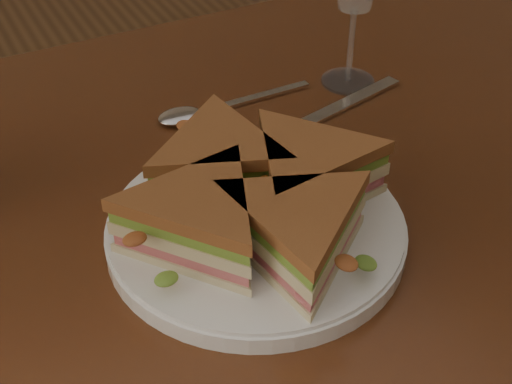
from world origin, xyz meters
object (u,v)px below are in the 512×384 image
(spoon, at_px, (199,112))
(knife, at_px, (325,115))
(plate, at_px, (256,230))
(table, at_px, (275,273))
(sandwich_wedges, at_px, (256,197))

(spoon, bearing_deg, knife, -28.87)
(plate, xyz_separation_m, knife, (0.16, 0.14, -0.01))
(table, bearing_deg, knife, 40.87)
(sandwich_wedges, height_order, knife, sandwich_wedges)
(knife, bearing_deg, plate, -151.59)
(table, xyz_separation_m, knife, (0.11, 0.10, 0.10))
(sandwich_wedges, relative_size, knife, 1.29)
(plate, xyz_separation_m, sandwich_wedges, (0.00, 0.00, 0.04))
(table, distance_m, plate, 0.12)
(table, xyz_separation_m, sandwich_wedges, (-0.04, -0.04, 0.14))
(plate, distance_m, spoon, 0.21)
(plate, distance_m, sandwich_wedges, 0.04)
(sandwich_wedges, height_order, spoon, sandwich_wedges)
(table, distance_m, spoon, 0.19)
(sandwich_wedges, distance_m, spoon, 0.21)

